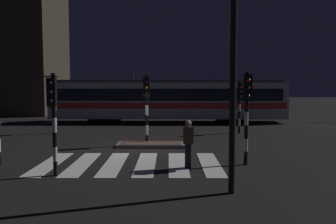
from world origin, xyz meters
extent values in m
plane|color=black|center=(0.00, 0.00, 0.00)|extent=(120.00, 120.00, 0.00)
cube|color=#59595E|center=(0.00, 10.63, 0.01)|extent=(80.00, 0.12, 0.03)
cube|color=#59595E|center=(0.00, 12.06, 0.01)|extent=(80.00, 0.12, 0.03)
cube|color=silver|center=(-2.99, -2.96, 0.01)|extent=(0.75, 4.01, 0.02)
cube|color=silver|center=(-1.79, -2.95, 0.01)|extent=(0.75, 4.01, 0.02)
cube|color=silver|center=(-0.60, -2.93, 0.01)|extent=(0.75, 4.01, 0.02)
cube|color=silver|center=(0.60, -2.92, 0.01)|extent=(0.75, 4.01, 0.02)
cube|color=silver|center=(1.79, -2.90, 0.01)|extent=(0.75, 4.01, 0.02)
cube|color=silver|center=(2.99, -2.89, 0.01)|extent=(0.75, 4.01, 0.02)
cube|color=slate|center=(0.55, 0.80, 0.08)|extent=(3.19, 1.17, 0.16)
cube|color=brown|center=(0.55, 0.80, 0.17)|extent=(2.87, 1.06, 0.02)
cylinder|color=black|center=(0.32, 1.29, 0.24)|extent=(0.14, 0.14, 0.48)
cylinder|color=white|center=(0.32, 1.29, 0.73)|extent=(0.14, 0.14, 0.48)
cylinder|color=black|center=(0.32, 1.29, 1.21)|extent=(0.14, 0.14, 0.48)
cylinder|color=white|center=(0.32, 1.29, 1.70)|extent=(0.14, 0.14, 0.48)
cylinder|color=black|center=(0.32, 1.29, 2.18)|extent=(0.14, 0.14, 0.48)
cylinder|color=white|center=(0.32, 1.29, 2.67)|extent=(0.14, 0.14, 0.48)
cylinder|color=black|center=(0.32, 1.29, 3.15)|extent=(0.14, 0.14, 0.48)
cube|color=black|center=(0.32, 1.12, 2.79)|extent=(0.28, 0.20, 0.90)
sphere|color=black|center=(0.32, 1.01, 3.07)|extent=(0.14, 0.14, 0.14)
sphere|color=orange|center=(0.32, 1.01, 2.79)|extent=(0.14, 0.14, 0.14)
sphere|color=black|center=(0.32, 1.01, 2.51)|extent=(0.14, 0.14, 0.14)
cube|color=black|center=(0.32, 1.12, 3.28)|extent=(0.36, 0.24, 0.04)
cylinder|color=black|center=(5.57, 5.37, 0.22)|extent=(0.14, 0.14, 0.44)
cylinder|color=white|center=(5.57, 5.37, 0.66)|extent=(0.14, 0.14, 0.44)
cylinder|color=black|center=(5.57, 5.37, 1.10)|extent=(0.14, 0.14, 0.44)
cylinder|color=white|center=(5.57, 5.37, 1.54)|extent=(0.14, 0.14, 0.44)
cylinder|color=black|center=(5.57, 5.37, 1.98)|extent=(0.14, 0.14, 0.44)
cylinder|color=white|center=(5.57, 5.37, 2.43)|extent=(0.14, 0.14, 0.44)
cylinder|color=black|center=(5.57, 5.37, 2.87)|extent=(0.14, 0.14, 0.44)
cube|color=black|center=(5.57, 5.20, 2.49)|extent=(0.28, 0.20, 0.90)
sphere|color=red|center=(5.57, 5.09, 2.77)|extent=(0.14, 0.14, 0.14)
sphere|color=black|center=(5.57, 5.09, 2.49)|extent=(0.14, 0.14, 0.14)
sphere|color=black|center=(5.57, 5.09, 2.21)|extent=(0.14, 0.14, 0.14)
cube|color=black|center=(5.57, 5.20, 2.98)|extent=(0.36, 0.24, 0.04)
cylinder|color=black|center=(-2.22, -4.60, 0.24)|extent=(0.14, 0.14, 0.48)
cylinder|color=white|center=(-2.22, -4.60, 0.71)|extent=(0.14, 0.14, 0.48)
cylinder|color=black|center=(-2.22, -4.60, 1.19)|extent=(0.14, 0.14, 0.48)
cylinder|color=white|center=(-2.22, -4.60, 1.66)|extent=(0.14, 0.14, 0.48)
cylinder|color=black|center=(-2.22, -4.60, 2.14)|extent=(0.14, 0.14, 0.48)
cylinder|color=white|center=(-2.22, -4.60, 2.62)|extent=(0.14, 0.14, 0.48)
cylinder|color=black|center=(-2.22, -4.60, 3.09)|extent=(0.14, 0.14, 0.48)
cube|color=black|center=(-2.22, -4.77, 2.73)|extent=(0.28, 0.20, 0.90)
sphere|color=black|center=(-2.22, -4.88, 3.01)|extent=(0.14, 0.14, 0.14)
sphere|color=black|center=(-2.22, -4.88, 2.73)|extent=(0.14, 0.14, 0.14)
sphere|color=black|center=(-2.22, -4.88, 2.45)|extent=(0.14, 0.14, 0.14)
cube|color=black|center=(-2.22, -4.77, 3.22)|extent=(0.36, 0.24, 0.04)
cylinder|color=black|center=(4.29, -2.93, 0.24)|extent=(0.14, 0.14, 0.49)
cylinder|color=white|center=(4.29, -2.93, 0.73)|extent=(0.14, 0.14, 0.49)
cylinder|color=black|center=(4.29, -2.93, 1.22)|extent=(0.14, 0.14, 0.49)
cylinder|color=white|center=(4.29, -2.93, 1.71)|extent=(0.14, 0.14, 0.49)
cylinder|color=black|center=(4.29, -2.93, 2.20)|extent=(0.14, 0.14, 0.49)
cylinder|color=white|center=(4.29, -2.93, 2.69)|extent=(0.14, 0.14, 0.49)
cylinder|color=black|center=(4.29, -2.93, 3.18)|extent=(0.14, 0.14, 0.49)
cube|color=black|center=(4.29, -3.10, 2.83)|extent=(0.28, 0.20, 0.90)
sphere|color=red|center=(4.29, -3.21, 3.11)|extent=(0.14, 0.14, 0.14)
sphere|color=black|center=(4.29, -3.21, 2.83)|extent=(0.14, 0.14, 0.14)
sphere|color=black|center=(4.29, -3.21, 2.55)|extent=(0.14, 0.14, 0.14)
cube|color=black|center=(4.29, -3.10, 3.32)|extent=(0.36, 0.24, 0.04)
cylinder|color=black|center=(-5.45, 5.20, 0.23)|extent=(0.14, 0.14, 0.45)
cylinder|color=white|center=(-5.45, 5.20, 0.68)|extent=(0.14, 0.14, 0.45)
cylinder|color=black|center=(-5.45, 5.20, 1.13)|extent=(0.14, 0.14, 0.45)
cylinder|color=white|center=(-5.45, 5.20, 1.58)|extent=(0.14, 0.14, 0.45)
cylinder|color=black|center=(-5.45, 5.20, 2.03)|extent=(0.14, 0.14, 0.45)
cylinder|color=white|center=(-5.45, 5.20, 2.48)|extent=(0.14, 0.14, 0.45)
cylinder|color=black|center=(-5.45, 5.20, 2.93)|extent=(0.14, 0.14, 0.45)
cube|color=black|center=(-5.45, 5.03, 2.56)|extent=(0.28, 0.20, 0.90)
sphere|color=black|center=(-5.45, 4.92, 2.84)|extent=(0.14, 0.14, 0.14)
sphere|color=black|center=(-5.45, 4.92, 2.56)|extent=(0.14, 0.14, 0.14)
sphere|color=green|center=(-5.45, 4.92, 2.28)|extent=(0.14, 0.14, 0.14)
cube|color=black|center=(-5.45, 5.03, 3.05)|extent=(0.36, 0.24, 0.04)
cylinder|color=black|center=(3.21, -6.36, 3.80)|extent=(0.18, 0.18, 7.59)
cube|color=silver|center=(1.19, 11.34, 1.70)|extent=(17.73, 2.50, 2.70)
cube|color=red|center=(1.19, 10.07, 1.35)|extent=(17.37, 0.04, 0.44)
cube|color=red|center=(1.19, 12.61, 1.35)|extent=(17.37, 0.04, 0.44)
cube|color=black|center=(1.19, 10.08, 2.15)|extent=(16.84, 0.03, 0.90)
cube|color=#4C4C51|center=(1.19, 11.34, 3.15)|extent=(17.37, 2.30, 0.20)
cylinder|color=#262628|center=(-1.47, 11.34, 3.65)|extent=(0.08, 0.08, 1.00)
cube|color=black|center=(6.07, 11.34, 0.17)|extent=(2.20, 2.00, 0.35)
cube|color=black|center=(-3.68, 11.34, 0.17)|extent=(2.20, 2.00, 0.35)
sphere|color=#F9F2CC|center=(10.11, 11.34, 1.30)|extent=(0.24, 0.24, 0.24)
cylinder|color=black|center=(2.14, -3.51, 0.44)|extent=(0.24, 0.24, 0.88)
cube|color=#4C382D|center=(2.14, -3.51, 1.18)|extent=(0.36, 0.22, 0.60)
sphere|color=beige|center=(2.14, -3.51, 1.60)|extent=(0.22, 0.22, 0.22)
cube|color=#42382D|center=(-15.16, 19.42, 6.28)|extent=(10.71, 8.00, 12.57)
camera|label=1|loc=(1.61, -15.94, 3.02)|focal=38.10mm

